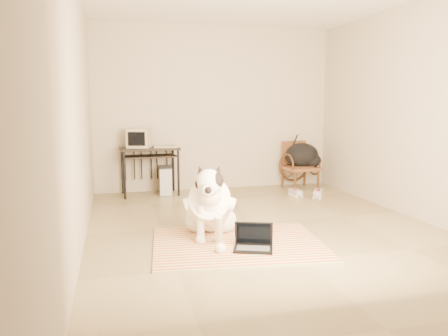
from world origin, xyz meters
name	(u,v)px	position (x,y,z in m)	size (l,w,h in m)	color
floor	(257,222)	(0.00, 0.00, 0.00)	(4.50, 4.50, 0.00)	#928259
wall_back	(215,109)	(0.00, 2.25, 1.35)	(4.50, 4.50, 0.00)	#BAAC98
wall_front	(364,118)	(0.00, -2.25, 1.35)	(4.50, 4.50, 0.00)	#BAAC98
wall_left	(80,112)	(-2.00, 0.00, 1.35)	(4.50, 4.50, 0.00)	#BAAC98
wall_right	(405,111)	(2.00, 0.00, 1.35)	(4.50, 4.50, 0.00)	#BAAC98
rug	(238,244)	(-0.46, -0.77, 0.01)	(1.86, 1.50, 0.02)	#E74813
dog	(210,207)	(-0.69, -0.46, 0.34)	(0.61, 1.20, 0.86)	white
laptop	(253,242)	(-0.36, -0.97, 0.08)	(0.45, 0.39, 0.26)	black
computer_desk	(150,154)	(-1.13, 1.95, 0.65)	(0.93, 0.55, 0.76)	black
crt_monitor	(139,138)	(-1.28, 1.99, 0.91)	(0.42, 0.41, 0.30)	#AEA488
desk_keyboard	(166,147)	(-0.87, 1.88, 0.77)	(0.37, 0.14, 0.02)	#AEA488
pc_tower	(166,180)	(-0.88, 2.00, 0.22)	(0.24, 0.48, 0.44)	#4D4D4F
rattan_chair	(299,165)	(1.38, 1.89, 0.40)	(0.58, 0.56, 0.80)	brown
backpack	(304,156)	(1.43, 1.82, 0.56)	(0.60, 0.47, 0.42)	black
sneaker_left	(295,193)	(1.08, 1.32, 0.05)	(0.13, 0.30, 0.10)	white
sneaker_right	(318,194)	(1.39, 1.16, 0.05)	(0.28, 0.32, 0.11)	white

